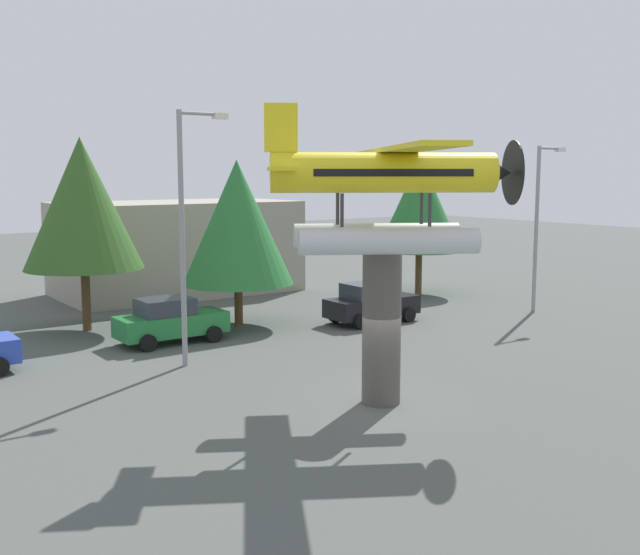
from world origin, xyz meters
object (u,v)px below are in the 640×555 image
(streetlight_primary, at_px, (187,221))
(display_pedestal, at_px, (382,328))
(tree_far_east, at_px, (420,204))
(storefront_building, at_px, (177,247))
(tree_east, at_px, (82,204))
(tree_center_back, at_px, (237,222))
(floatplane_monument, at_px, (388,190))
(car_far_black, at_px, (371,303))
(car_mid_green, at_px, (170,320))
(streetlight_secondary, at_px, (540,216))

(streetlight_primary, bearing_deg, display_pedestal, -70.28)
(tree_far_east, bearing_deg, storefront_building, 142.54)
(tree_east, distance_m, tree_center_back, 6.35)
(floatplane_monument, height_order, car_far_black, floatplane_monument)
(display_pedestal, bearing_deg, tree_far_east, 44.28)
(display_pedestal, distance_m, car_mid_green, 10.85)
(car_mid_green, relative_size, car_far_black, 1.00)
(display_pedestal, height_order, storefront_building, storefront_building)
(tree_far_east, bearing_deg, streetlight_secondary, -82.83)
(floatplane_monument, bearing_deg, display_pedestal, -180.00)
(tree_center_back, bearing_deg, tree_east, 153.46)
(display_pedestal, xyz_separation_m, tree_east, (-3.50, 14.83, 3.08))
(car_far_black, bearing_deg, floatplane_monument, -127.18)
(display_pedestal, xyz_separation_m, tree_far_east, (14.36, 14.01, 2.66))
(floatplane_monument, bearing_deg, tree_far_east, 74.61)
(streetlight_primary, bearing_deg, car_far_black, 12.70)
(floatplane_monument, xyz_separation_m, car_far_black, (7.09, 9.35, -5.15))
(tree_east, height_order, tree_center_back, tree_east)
(car_mid_green, bearing_deg, tree_far_east, 11.84)
(storefront_building, height_order, tree_far_east, tree_far_east)
(floatplane_monument, height_order, car_mid_green, floatplane_monument)
(car_far_black, distance_m, streetlight_secondary, 9.17)
(streetlight_primary, bearing_deg, tree_east, 97.07)
(tree_center_back, relative_size, tree_far_east, 0.96)
(floatplane_monument, bearing_deg, tree_center_back, 110.50)
(streetlight_primary, relative_size, tree_east, 1.07)
(car_mid_green, distance_m, streetlight_primary, 5.46)
(car_mid_green, height_order, tree_far_east, tree_far_east)
(streetlight_primary, distance_m, tree_far_east, 18.26)
(car_far_black, relative_size, storefront_building, 0.34)
(streetlight_secondary, bearing_deg, display_pedestal, -155.89)
(display_pedestal, xyz_separation_m, floatplane_monument, (0.11, -0.07, 3.85))
(car_mid_green, height_order, storefront_building, storefront_building)
(car_mid_green, height_order, streetlight_primary, streetlight_primary)
(display_pedestal, height_order, tree_far_east, tree_far_east)
(streetlight_primary, xyz_separation_m, tree_east, (-0.96, 7.74, 0.34))
(car_far_black, relative_size, streetlight_primary, 0.49)
(car_mid_green, xyz_separation_m, tree_east, (-1.85, 4.18, 4.39))
(storefront_building, height_order, tree_east, tree_east)
(floatplane_monument, bearing_deg, tree_east, 133.60)
(display_pedestal, distance_m, streetlight_secondary, 16.88)
(car_far_black, xyz_separation_m, streetlight_primary, (-9.75, -2.20, 4.04))
(car_far_black, relative_size, tree_far_east, 0.57)
(streetlight_primary, xyz_separation_m, tree_center_back, (4.67, 4.93, -0.49))
(floatplane_monument, bearing_deg, streetlight_primary, 140.32)
(car_mid_green, distance_m, streetlight_secondary, 17.72)
(car_far_black, height_order, streetlight_primary, streetlight_primary)
(car_far_black, xyz_separation_m, storefront_building, (-3.28, 12.71, 1.60))
(car_mid_green, xyz_separation_m, streetlight_secondary, (16.92, -3.82, 3.62))
(car_mid_green, distance_m, tree_east, 6.33)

